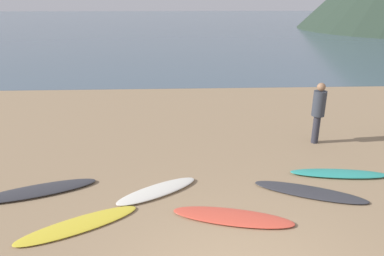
{
  "coord_description": "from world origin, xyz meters",
  "views": [
    {
      "loc": [
        -0.85,
        -3.65,
        3.98
      ],
      "look_at": [
        -0.41,
        5.51,
        0.6
      ],
      "focal_mm": 33.22,
      "sensor_mm": 36.0,
      "label": 1
    }
  ],
  "objects_px": {
    "surfboard_4": "(309,192)",
    "person_0": "(319,108)",
    "surfboard_0": "(38,191)",
    "surfboard_5": "(339,174)",
    "surfboard_3": "(232,217)",
    "surfboard_2": "(157,191)",
    "surfboard_1": "(79,225)"
  },
  "relations": [
    {
      "from": "surfboard_5",
      "to": "person_0",
      "type": "xyz_separation_m",
      "value": [
        0.18,
        2.03,
        1.0
      ]
    },
    {
      "from": "surfboard_2",
      "to": "surfboard_5",
      "type": "xyz_separation_m",
      "value": [
        4.27,
        0.58,
        0.0
      ]
    },
    {
      "from": "surfboard_2",
      "to": "surfboard_1",
      "type": "bearing_deg",
      "value": -173.28
    },
    {
      "from": "surfboard_0",
      "to": "surfboard_5",
      "type": "bearing_deg",
      "value": -15.86
    },
    {
      "from": "surfboard_5",
      "to": "surfboard_2",
      "type": "bearing_deg",
      "value": -165.33
    },
    {
      "from": "surfboard_2",
      "to": "surfboard_5",
      "type": "relative_size",
      "value": 0.85
    },
    {
      "from": "surfboard_2",
      "to": "person_0",
      "type": "xyz_separation_m",
      "value": [
        4.45,
        2.62,
        1.0
      ]
    },
    {
      "from": "surfboard_0",
      "to": "surfboard_3",
      "type": "relative_size",
      "value": 1.06
    },
    {
      "from": "surfboard_1",
      "to": "surfboard_2",
      "type": "xyz_separation_m",
      "value": [
        1.4,
        1.14,
        0.01
      ]
    },
    {
      "from": "surfboard_3",
      "to": "surfboard_1",
      "type": "bearing_deg",
      "value": -163.63
    },
    {
      "from": "surfboard_5",
      "to": "surfboard_3",
      "type": "bearing_deg",
      "value": -142.92
    },
    {
      "from": "surfboard_0",
      "to": "surfboard_4",
      "type": "xyz_separation_m",
      "value": [
        5.88,
        -0.32,
        -0.01
      ]
    },
    {
      "from": "surfboard_4",
      "to": "surfboard_3",
      "type": "bearing_deg",
      "value": -131.23
    },
    {
      "from": "surfboard_4",
      "to": "surfboard_5",
      "type": "distance_m",
      "value": 1.25
    },
    {
      "from": "surfboard_0",
      "to": "surfboard_4",
      "type": "distance_m",
      "value": 5.89
    },
    {
      "from": "surfboard_0",
      "to": "person_0",
      "type": "relative_size",
      "value": 1.39
    },
    {
      "from": "surfboard_1",
      "to": "surfboard_3",
      "type": "height_order",
      "value": "surfboard_3"
    },
    {
      "from": "surfboard_4",
      "to": "person_0",
      "type": "bearing_deg",
      "value": 90.94
    },
    {
      "from": "surfboard_1",
      "to": "surfboard_4",
      "type": "xyz_separation_m",
      "value": [
        4.69,
        0.95,
        0.0
      ]
    },
    {
      "from": "surfboard_4",
      "to": "surfboard_5",
      "type": "bearing_deg",
      "value": 61.6
    },
    {
      "from": "surfboard_0",
      "to": "person_0",
      "type": "height_order",
      "value": "person_0"
    },
    {
      "from": "surfboard_1",
      "to": "surfboard_3",
      "type": "distance_m",
      "value": 2.88
    },
    {
      "from": "surfboard_0",
      "to": "surfboard_2",
      "type": "height_order",
      "value": "same"
    },
    {
      "from": "surfboard_1",
      "to": "surfboard_5",
      "type": "relative_size",
      "value": 0.99
    },
    {
      "from": "surfboard_4",
      "to": "person_0",
      "type": "height_order",
      "value": "person_0"
    },
    {
      "from": "surfboard_4",
      "to": "person_0",
      "type": "relative_size",
      "value": 1.33
    },
    {
      "from": "surfboard_0",
      "to": "surfboard_3",
      "type": "bearing_deg",
      "value": -35.67
    },
    {
      "from": "surfboard_3",
      "to": "surfboard_4",
      "type": "bearing_deg",
      "value": 39.63
    },
    {
      "from": "surfboard_2",
      "to": "person_0",
      "type": "distance_m",
      "value": 5.26
    },
    {
      "from": "surfboard_3",
      "to": "surfboard_5",
      "type": "relative_size",
      "value": 1.02
    },
    {
      "from": "surfboard_1",
      "to": "surfboard_2",
      "type": "height_order",
      "value": "surfboard_2"
    },
    {
      "from": "surfboard_3",
      "to": "person_0",
      "type": "xyz_separation_m",
      "value": [
        2.98,
        3.66,
        1.01
      ]
    }
  ]
}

